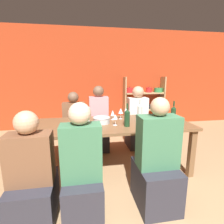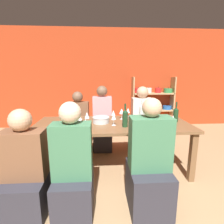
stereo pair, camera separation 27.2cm
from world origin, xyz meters
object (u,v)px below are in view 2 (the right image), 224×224
Objects in this scene: wine_glass_empty_a at (165,120)px; person_far_a at (79,128)px; wine_glass_empty_c at (87,115)px; person_near_b at (73,173)px; mixing_bowl at (101,120)px; person_near_a at (27,175)px; person_far_b at (102,126)px; person_near_c at (149,170)px; cell_phone at (155,123)px; wine_bottle_dark at (142,111)px; shelf_unit at (152,104)px; wine_glass_empty_b at (122,111)px; wine_glass_white_d at (140,120)px; wine_bottle_amber at (125,118)px; wine_glass_empty_d at (86,122)px; wine_glass_white_b at (113,113)px; person_far_c at (141,125)px; wine_glass_red_b at (114,117)px; dining_table at (112,128)px; wine_glass_white_a at (128,111)px; wine_glass_red_a at (80,118)px; wine_glass_white_c at (173,119)px; wine_bottle_green at (176,114)px.

wine_glass_empty_a is 0.14× the size of person_far_a.
person_near_b is at bearing -96.12° from wine_glass_empty_c.
person_near_a is (-0.81, -0.83, -0.39)m from mixing_bowl.
person_near_c is (0.49, -1.63, -0.02)m from person_far_b.
person_far_a is at bearing 144.75° from cell_phone.
shelf_unit is at bearing 68.45° from wine_bottle_dark.
mixing_bowl is 1.22m from person_near_a.
wine_glass_white_d is at bearing -65.45° from wine_glass_empty_b.
wine_bottle_amber is 2.21× the size of wine_glass_white_d.
shelf_unit is 3.06m from wine_glass_empty_d.
wine_glass_empty_b reaches higher than wine_glass_white_b.
mixing_bowl is at bearing 61.06° from wine_glass_empty_d.
person_near_c is at bearing -107.03° from shelf_unit.
person_far_a is at bearing 132.73° from wine_glass_white_d.
shelf_unit is 1.57m from person_far_c.
cell_phone is (0.62, -0.25, -0.10)m from wine_glass_white_b.
wine_glass_empty_a reaches higher than mixing_bowl.
wine_glass_red_b is 0.14× the size of person_near_a.
person_far_a is at bearing 135.19° from wine_glass_white_b.
cell_phone is at bearing 144.75° from person_far_a.
person_far_c is at bearing 50.39° from wine_glass_empty_b.
wine_glass_empty_b is at bearing 46.13° from wine_glass_empty_d.
person_near_b reaches higher than person_near_a.
cell_phone is at bearing -22.13° from wine_glass_white_b.
wine_glass_empty_c is at bearing -166.05° from wine_bottle_dark.
wine_glass_white_d is at bearing -147.49° from cell_phone.
wine_glass_white_b is at bearing 64.44° from person_near_b.
cell_phone is at bearing -29.40° from wine_glass_empty_b.
wine_bottle_dark is 1.06m from wine_glass_empty_d.
wine_glass_empty_d is (-1.07, -0.04, 0.01)m from wine_glass_empty_a.
dining_table is at bearing 60.72° from person_near_b.
person_near_b is at bearing -154.51° from wine_glass_empty_a.
wine_glass_white_d reaches higher than dining_table.
dining_table is at bearing 39.18° from person_near_a.
wine_glass_white_a is 0.94× the size of wine_glass_red_b.
wine_bottle_dark is 1.88× the size of wine_glass_red_b.
wine_glass_empty_c reaches higher than wine_glass_red_a.
shelf_unit is at bearing 57.08° from wine_glass_empty_d.
dining_table is 1.86× the size of person_near_c.
wine_bottle_dark reaches higher than wine_glass_red_a.
wine_glass_white_c is 1.52m from person_near_b.
wine_glass_white_d is at bearing 36.59° from person_near_b.
wine_bottle_dark reaches higher than wine_glass_empty_d.
person_far_b reaches higher than dining_table.
cell_phone reaches higher than dining_table.
wine_bottle_green reaches higher than mixing_bowl.
wine_bottle_green is 0.42m from wine_glass_empty_a.
wine_glass_red_a is 0.15m from wine_glass_empty_c.
wine_bottle_dark is 2.01× the size of wine_glass_white_a.
wine_glass_empty_c is at bearing 83.88° from person_near_b.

